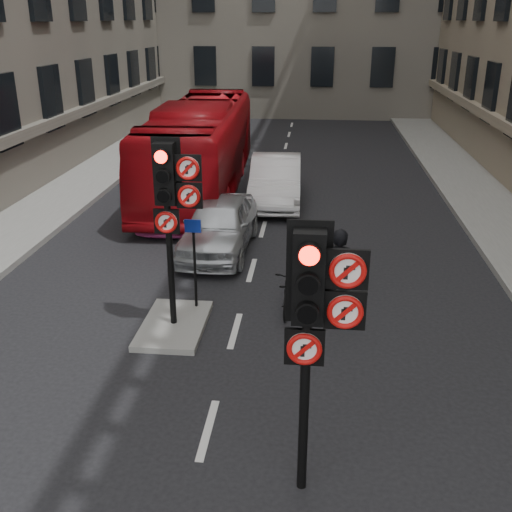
% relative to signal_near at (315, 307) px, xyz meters
% --- Properties ---
extents(pavement_left, '(3.00, 50.00, 0.16)m').
position_rel_signal_near_xyz_m(pavement_left, '(-8.69, 11.01, -2.50)').
color(pavement_left, gray).
rests_on(pavement_left, ground).
extents(centre_island, '(1.20, 2.00, 0.12)m').
position_rel_signal_near_xyz_m(centre_island, '(-2.69, 4.01, -2.52)').
color(centre_island, gray).
rests_on(centre_island, ground).
extents(signal_near, '(0.91, 0.40, 3.58)m').
position_rel_signal_near_xyz_m(signal_near, '(0.00, 0.00, 0.00)').
color(signal_near, black).
rests_on(signal_near, ground).
extents(signal_far, '(0.91, 0.40, 3.58)m').
position_rel_signal_near_xyz_m(signal_far, '(-2.60, 4.00, 0.12)').
color(signal_far, black).
rests_on(signal_far, centre_island).
extents(car_silver, '(1.78, 4.13, 1.39)m').
position_rel_signal_near_xyz_m(car_silver, '(-2.45, 8.25, -1.89)').
color(car_silver, '#B2B6BB').
rests_on(car_silver, ground).
extents(car_white, '(1.76, 4.59, 1.49)m').
position_rel_signal_near_xyz_m(car_white, '(-1.32, 12.70, -1.84)').
color(car_white, white).
rests_on(car_white, ground).
extents(car_pink, '(2.27, 5.12, 1.46)m').
position_rel_signal_near_xyz_m(car_pink, '(-4.07, 11.13, -1.85)').
color(car_pink, '#E5439C').
rests_on(car_pink, ground).
extents(bus_red, '(2.92, 11.02, 3.05)m').
position_rel_signal_near_xyz_m(bus_red, '(-3.99, 13.91, -1.06)').
color(bus_red, maroon).
rests_on(bus_red, ground).
extents(motorcycle, '(0.59, 1.70, 1.00)m').
position_rel_signal_near_xyz_m(motorcycle, '(-0.50, 5.01, -2.08)').
color(motorcycle, black).
rests_on(motorcycle, ground).
extents(motorcyclist, '(0.75, 0.59, 1.81)m').
position_rel_signal_near_xyz_m(motorcyclist, '(0.47, 5.01, -1.68)').
color(motorcyclist, black).
rests_on(motorcyclist, ground).
extents(info_sign, '(0.32, 0.10, 1.88)m').
position_rel_signal_near_xyz_m(info_sign, '(-2.39, 4.74, -1.25)').
color(info_sign, black).
rests_on(info_sign, centre_island).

